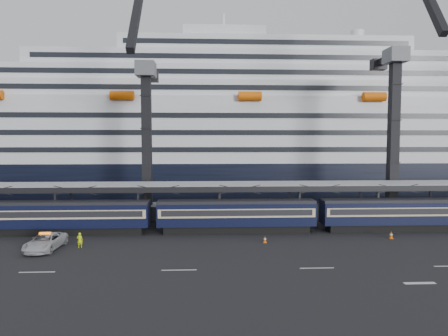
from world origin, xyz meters
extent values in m
plane|color=black|center=(0.00, 0.00, 0.00)|extent=(260.00, 260.00, 0.00)
cube|color=beige|center=(-26.00, -4.00, 0.01)|extent=(3.00, 0.15, 0.02)
cube|color=beige|center=(-14.00, -4.00, 0.01)|extent=(3.00, 0.15, 0.02)
cube|color=beige|center=(-2.00, -4.00, 0.01)|extent=(3.00, 0.15, 0.02)
cube|color=beige|center=(5.00, -8.00, 0.01)|extent=(2.50, 0.40, 0.02)
cube|color=black|center=(-28.00, 10.00, 0.45)|extent=(17.48, 2.40, 0.90)
cube|color=black|center=(-28.00, 10.00, 2.25)|extent=(19.00, 2.80, 2.70)
cube|color=#C9BA8E|center=(-28.00, 10.00, 2.55)|extent=(18.62, 2.92, 1.05)
cube|color=black|center=(-28.00, 10.00, 2.60)|extent=(17.86, 2.98, 0.70)
cube|color=black|center=(-28.00, 10.00, 3.75)|extent=(19.00, 2.50, 0.35)
cube|color=black|center=(-8.00, 10.00, 0.45)|extent=(17.48, 2.40, 0.90)
cube|color=black|center=(-8.00, 10.00, 2.25)|extent=(19.00, 2.80, 2.70)
cube|color=#C9BA8E|center=(-8.00, 10.00, 2.55)|extent=(18.62, 2.92, 1.05)
cube|color=black|center=(-8.00, 10.00, 2.60)|extent=(17.86, 2.98, 0.70)
cube|color=black|center=(-8.00, 10.00, 3.75)|extent=(19.00, 2.50, 0.35)
cube|color=black|center=(12.00, 10.00, 0.45)|extent=(17.48, 2.40, 0.90)
cube|color=black|center=(12.00, 10.00, 2.25)|extent=(19.00, 2.80, 2.70)
cube|color=#C9BA8E|center=(12.00, 10.00, 2.55)|extent=(18.62, 2.92, 1.05)
cube|color=black|center=(12.00, 10.00, 2.60)|extent=(17.86, 2.98, 0.70)
cube|color=black|center=(12.00, 10.00, 3.75)|extent=(19.00, 2.50, 0.35)
cube|color=gray|center=(0.00, 14.00, 5.40)|extent=(130.00, 6.00, 0.25)
cube|color=black|center=(0.00, 11.00, 5.10)|extent=(130.00, 0.25, 0.70)
cube|color=black|center=(0.00, 17.00, 5.10)|extent=(130.00, 0.25, 0.70)
cube|color=black|center=(-30.00, 11.20, 2.70)|extent=(0.25, 0.25, 5.40)
cube|color=black|center=(-30.00, 16.80, 2.70)|extent=(0.25, 0.25, 5.40)
cube|color=black|center=(-20.00, 11.20, 2.70)|extent=(0.25, 0.25, 5.40)
cube|color=black|center=(-20.00, 16.80, 2.70)|extent=(0.25, 0.25, 5.40)
cube|color=black|center=(-10.00, 11.20, 2.70)|extent=(0.25, 0.25, 5.40)
cube|color=black|center=(-10.00, 16.80, 2.70)|extent=(0.25, 0.25, 5.40)
cube|color=black|center=(0.00, 11.20, 2.70)|extent=(0.25, 0.25, 5.40)
cube|color=black|center=(0.00, 16.80, 2.70)|extent=(0.25, 0.25, 5.40)
cube|color=black|center=(10.00, 11.20, 2.70)|extent=(0.25, 0.25, 5.40)
cube|color=black|center=(10.00, 16.80, 2.70)|extent=(0.25, 0.25, 5.40)
cube|color=black|center=(20.00, 16.80, 2.70)|extent=(0.25, 0.25, 5.40)
cube|color=black|center=(0.00, 46.00, 3.50)|extent=(200.00, 28.00, 7.00)
cube|color=silver|center=(0.00, 46.00, 13.00)|extent=(190.00, 26.88, 12.00)
cube|color=silver|center=(0.00, 46.00, 20.50)|extent=(160.00, 24.64, 3.00)
cube|color=black|center=(0.00, 33.63, 20.50)|extent=(153.60, 0.12, 0.90)
cube|color=silver|center=(0.00, 46.00, 23.50)|extent=(124.00, 21.84, 3.00)
cube|color=black|center=(0.00, 35.03, 23.50)|extent=(119.04, 0.12, 0.90)
cube|color=silver|center=(0.00, 46.00, 26.50)|extent=(90.00, 19.04, 3.00)
cube|color=black|center=(0.00, 36.43, 26.50)|extent=(86.40, 0.12, 0.90)
cube|color=silver|center=(0.00, 46.00, 29.50)|extent=(56.00, 16.24, 3.00)
cube|color=black|center=(0.00, 37.83, 29.50)|extent=(53.76, 0.12, 0.90)
cube|color=silver|center=(-8.00, 46.00, 32.00)|extent=(16.00, 12.00, 2.50)
cylinder|color=silver|center=(20.00, 46.00, 32.50)|extent=(2.80, 2.80, 3.00)
cylinder|color=#DF5907|center=(-26.00, 31.96, 18.80)|extent=(4.00, 1.60, 1.60)
cylinder|color=#DF5907|center=(-4.00, 31.96, 18.80)|extent=(4.00, 1.60, 1.60)
cylinder|color=#DF5907|center=(18.00, 31.96, 18.80)|extent=(4.00, 1.60, 1.60)
cube|color=#4B4E52|center=(-20.00, 19.00, 1.00)|extent=(4.50, 4.50, 2.00)
cube|color=black|center=(-20.00, 19.00, 11.00)|extent=(1.30, 1.30, 18.00)
cube|color=#4B4E52|center=(-20.00, 19.00, 21.00)|extent=(2.60, 3.20, 2.00)
cube|color=black|center=(-20.00, 13.21, 27.89)|extent=(0.90, 12.26, 14.37)
cube|color=black|center=(-20.00, 21.52, 21.00)|extent=(0.90, 5.04, 0.90)
cube|color=black|center=(-20.00, 24.04, 20.80)|extent=(2.20, 1.60, 1.60)
cube|color=#4B4E52|center=(15.00, 18.00, 1.00)|extent=(4.50, 4.50, 2.00)
cube|color=black|center=(15.00, 18.00, 12.00)|extent=(1.30, 1.30, 20.00)
cube|color=#4B4E52|center=(15.00, 18.00, 23.00)|extent=(2.60, 3.20, 2.00)
cube|color=black|center=(15.00, 20.80, 23.00)|extent=(0.90, 5.60, 0.90)
cube|color=black|center=(15.00, 23.60, 22.80)|extent=(2.20, 1.60, 1.60)
imported|color=#ABAEB2|center=(-28.08, 3.09, 0.81)|extent=(2.99, 5.98, 1.63)
imported|color=#CDEB0C|center=(-24.77, 3.62, 0.81)|extent=(0.62, 0.43, 1.61)
cube|color=#DF5907|center=(-5.26, 4.85, 0.02)|extent=(0.39, 0.39, 0.04)
cone|color=#DF5907|center=(-5.26, 4.85, 0.41)|extent=(0.32, 0.32, 0.73)
cylinder|color=white|center=(-5.26, 4.85, 0.41)|extent=(0.27, 0.27, 0.12)
cube|color=#DF5907|center=(9.35, 6.04, 0.02)|extent=(0.43, 0.43, 0.05)
cone|color=#DF5907|center=(9.35, 6.04, 0.46)|extent=(0.37, 0.37, 0.82)
cylinder|color=white|center=(9.35, 6.04, 0.46)|extent=(0.31, 0.31, 0.14)
camera|label=1|loc=(-11.66, -37.73, 11.16)|focal=32.00mm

